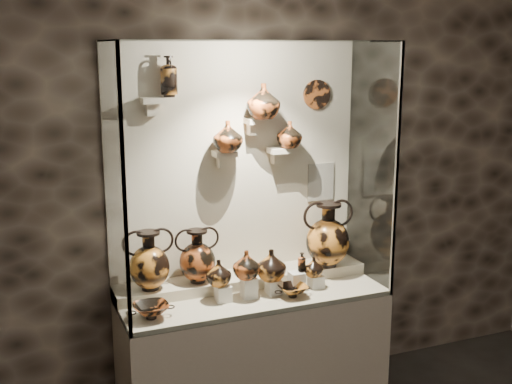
% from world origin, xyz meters
% --- Properties ---
extents(wall_back, '(5.00, 0.02, 3.20)m').
position_xyz_m(wall_back, '(0.00, 2.50, 1.60)').
color(wall_back, black).
rests_on(wall_back, ground).
extents(plinth, '(1.70, 0.60, 0.80)m').
position_xyz_m(plinth, '(0.00, 2.18, 0.40)').
color(plinth, beige).
rests_on(plinth, floor).
extents(front_tier, '(1.68, 0.58, 0.03)m').
position_xyz_m(front_tier, '(0.00, 2.18, 0.82)').
color(front_tier, beige).
rests_on(front_tier, plinth).
extents(rear_tier, '(1.70, 0.25, 0.10)m').
position_xyz_m(rear_tier, '(0.00, 2.35, 0.85)').
color(rear_tier, beige).
rests_on(rear_tier, plinth).
extents(back_panel, '(1.70, 0.03, 1.60)m').
position_xyz_m(back_panel, '(0.00, 2.50, 1.60)').
color(back_panel, beige).
rests_on(back_panel, plinth).
extents(glass_front, '(1.70, 0.01, 1.60)m').
position_xyz_m(glass_front, '(0.00, 1.88, 1.60)').
color(glass_front, white).
rests_on(glass_front, plinth).
extents(glass_left, '(0.01, 0.60, 1.60)m').
position_xyz_m(glass_left, '(-0.85, 2.18, 1.60)').
color(glass_left, white).
rests_on(glass_left, plinth).
extents(glass_right, '(0.01, 0.60, 1.60)m').
position_xyz_m(glass_right, '(0.85, 2.18, 1.60)').
color(glass_right, white).
rests_on(glass_right, plinth).
extents(glass_top, '(1.70, 0.60, 0.01)m').
position_xyz_m(glass_top, '(0.00, 2.18, 2.40)').
color(glass_top, white).
rests_on(glass_top, back_panel).
extents(frame_post_left, '(0.02, 0.02, 1.60)m').
position_xyz_m(frame_post_left, '(-0.84, 1.89, 1.60)').
color(frame_post_left, gray).
rests_on(frame_post_left, plinth).
extents(frame_post_right, '(0.02, 0.02, 1.60)m').
position_xyz_m(frame_post_right, '(0.84, 1.89, 1.60)').
color(frame_post_right, gray).
rests_on(frame_post_right, plinth).
extents(pedestal_a, '(0.09, 0.09, 0.10)m').
position_xyz_m(pedestal_a, '(-0.22, 2.13, 0.88)').
color(pedestal_a, silver).
rests_on(pedestal_a, front_tier).
extents(pedestal_b, '(0.09, 0.09, 0.13)m').
position_xyz_m(pedestal_b, '(-0.05, 2.13, 0.90)').
color(pedestal_b, silver).
rests_on(pedestal_b, front_tier).
extents(pedestal_c, '(0.09, 0.09, 0.09)m').
position_xyz_m(pedestal_c, '(0.12, 2.13, 0.88)').
color(pedestal_c, silver).
rests_on(pedestal_c, front_tier).
extents(pedestal_d, '(0.09, 0.09, 0.12)m').
position_xyz_m(pedestal_d, '(0.28, 2.13, 0.89)').
color(pedestal_d, silver).
rests_on(pedestal_d, front_tier).
extents(pedestal_e, '(0.09, 0.09, 0.08)m').
position_xyz_m(pedestal_e, '(0.42, 2.13, 0.87)').
color(pedestal_e, silver).
rests_on(pedestal_e, front_tier).
extents(bracket_ul, '(0.14, 0.12, 0.04)m').
position_xyz_m(bracket_ul, '(-0.55, 2.42, 2.05)').
color(bracket_ul, beige).
rests_on(bracket_ul, back_panel).
extents(bracket_ca, '(0.14, 0.12, 0.04)m').
position_xyz_m(bracket_ca, '(-0.10, 2.42, 1.70)').
color(bracket_ca, beige).
rests_on(bracket_ca, back_panel).
extents(bracket_cb, '(0.10, 0.12, 0.04)m').
position_xyz_m(bracket_cb, '(0.10, 2.42, 1.90)').
color(bracket_cb, beige).
rests_on(bracket_cb, back_panel).
extents(bracket_cc, '(0.14, 0.12, 0.04)m').
position_xyz_m(bracket_cc, '(0.28, 2.42, 1.70)').
color(bracket_cc, beige).
rests_on(bracket_cc, back_panel).
extents(amphora_left, '(0.37, 0.37, 0.37)m').
position_xyz_m(amphora_left, '(-0.63, 2.32, 1.09)').
color(amphora_left, '#C77526').
rests_on(amphora_left, rear_tier).
extents(amphora_mid, '(0.31, 0.31, 0.35)m').
position_xyz_m(amphora_mid, '(-0.32, 2.33, 1.07)').
color(amphora_mid, '#A94B1D').
rests_on(amphora_mid, rear_tier).
extents(amphora_right, '(0.44, 0.44, 0.45)m').
position_xyz_m(amphora_right, '(0.59, 2.29, 1.12)').
color(amphora_right, '#C77526').
rests_on(amphora_right, rear_tier).
extents(jug_a, '(0.19, 0.19, 0.16)m').
position_xyz_m(jug_a, '(-0.24, 2.15, 1.01)').
color(jug_a, '#C77526').
rests_on(jug_a, pedestal_a).
extents(jug_b, '(0.17, 0.17, 0.18)m').
position_xyz_m(jug_b, '(-0.07, 2.12, 1.05)').
color(jug_b, '#A94B1D').
rests_on(jug_b, pedestal_b).
extents(jug_c, '(0.24, 0.24, 0.20)m').
position_xyz_m(jug_c, '(0.10, 2.13, 1.02)').
color(jug_c, '#C77526').
rests_on(jug_c, pedestal_c).
extents(jug_e, '(0.15, 0.15, 0.13)m').
position_xyz_m(jug_e, '(0.39, 2.11, 0.98)').
color(jug_e, '#C77526').
rests_on(jug_e, pedestal_e).
extents(lekythos_small, '(0.08, 0.08, 0.14)m').
position_xyz_m(lekythos_small, '(0.32, 2.13, 1.02)').
color(lekythos_small, '#A94B1D').
rests_on(lekythos_small, pedestal_d).
extents(kylix_left, '(0.30, 0.27, 0.11)m').
position_xyz_m(kylix_left, '(-0.69, 2.04, 0.88)').
color(kylix_left, '#A94B1D').
rests_on(kylix_left, front_tier).
extents(kylix_right, '(0.28, 0.26, 0.09)m').
position_xyz_m(kylix_right, '(0.21, 2.03, 0.88)').
color(kylix_right, '#C77526').
rests_on(kylix_right, front_tier).
extents(lekythos_tall, '(0.12, 0.12, 0.28)m').
position_xyz_m(lekythos_tall, '(-0.45, 2.41, 2.21)').
color(lekythos_tall, '#C77526').
rests_on(lekythos_tall, bracket_ul).
extents(ovoid_vase_a, '(0.22, 0.22, 0.20)m').
position_xyz_m(ovoid_vase_a, '(-0.09, 2.38, 1.82)').
color(ovoid_vase_a, '#A94B1D').
rests_on(ovoid_vase_a, bracket_ca).
extents(ovoid_vase_b, '(0.23, 0.23, 0.22)m').
position_xyz_m(ovoid_vase_b, '(0.14, 2.36, 2.03)').
color(ovoid_vase_b, '#A94B1D').
rests_on(ovoid_vase_b, bracket_cb).
extents(ovoid_vase_c, '(0.17, 0.17, 0.17)m').
position_xyz_m(ovoid_vase_c, '(0.34, 2.39, 1.80)').
color(ovoid_vase_c, '#A94B1D').
rests_on(ovoid_vase_c, bracket_cc).
extents(wall_plate, '(0.20, 0.02, 0.20)m').
position_xyz_m(wall_plate, '(0.58, 2.47, 2.05)').
color(wall_plate, '#B05422').
rests_on(wall_plate, back_panel).
extents(info_placard, '(0.20, 0.01, 0.26)m').
position_xyz_m(info_placard, '(0.62, 2.47, 1.45)').
color(info_placard, beige).
rests_on(info_placard, back_panel).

